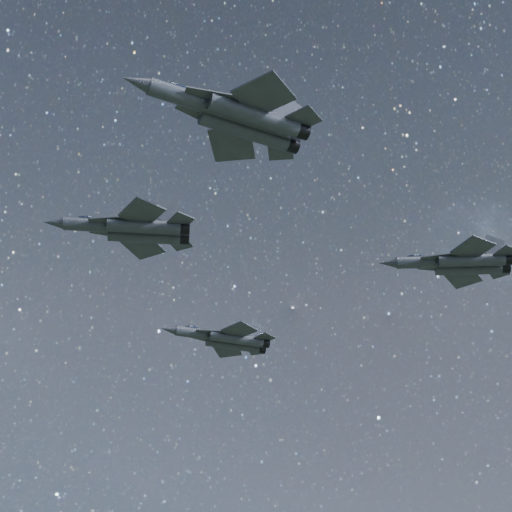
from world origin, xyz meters
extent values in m
cylinder|color=#2C2F37|center=(-18.53, -3.21, 148.79)|extent=(6.89, 1.95, 1.43)
cone|color=#2C2F37|center=(-22.93, -2.87, 148.79)|extent=(2.30, 1.45, 1.29)
ellipsoid|color=#1A202F|center=(-19.63, -3.12, 149.48)|extent=(2.25, 1.13, 0.71)
cube|color=#2C2F37|center=(-13.76, -3.57, 148.74)|extent=(7.62, 1.95, 1.19)
cylinder|color=#2C2F37|center=(-13.46, -4.51, 148.33)|extent=(7.81, 2.02, 1.43)
cylinder|color=#2C2F37|center=(-13.33, -2.68, 148.33)|extent=(7.81, 2.02, 1.43)
cylinder|color=black|center=(-9.25, -4.83, 148.33)|extent=(1.29, 1.41, 1.32)
cylinder|color=black|center=(-9.11, -3.00, 148.33)|extent=(1.29, 1.41, 1.32)
cube|color=#2C2F37|center=(-16.97, -4.57, 148.68)|extent=(4.88, 2.24, 0.11)
cube|color=#2C2F37|center=(-16.78, -2.10, 148.68)|extent=(4.86, 1.56, 0.11)
cube|color=#2C2F37|center=(-13.82, -6.70, 148.51)|extent=(4.93, 5.12, 0.18)
cube|color=#2C2F37|center=(-13.34, -0.47, 148.51)|extent=(5.16, 5.25, 0.18)
cube|color=#2C2F37|center=(-9.71, -6.00, 148.51)|extent=(2.90, 2.99, 0.14)
cube|color=#2C2F37|center=(-9.39, -1.78, 148.51)|extent=(3.04, 3.09, 0.14)
cube|color=#2C2F37|center=(-10.82, -4.95, 150.08)|extent=(3.18, 0.65, 3.27)
cube|color=#2C2F37|center=(-10.65, -2.65, 150.08)|extent=(3.20, 0.47, 3.27)
cylinder|color=#2C2F37|center=(-4.73, 21.25, 149.91)|extent=(6.67, 2.19, 1.38)
cone|color=#2C2F37|center=(-8.94, 20.72, 149.91)|extent=(2.26, 1.49, 1.24)
ellipsoid|color=#1A202F|center=(-5.78, 21.11, 150.58)|extent=(2.21, 1.18, 0.68)
cube|color=#2C2F37|center=(-0.16, 21.82, 149.87)|extent=(7.37, 2.22, 1.15)
cylinder|color=#2C2F37|center=(0.30, 20.98, 149.47)|extent=(7.55, 2.30, 1.38)
cylinder|color=#2C2F37|center=(0.08, 22.74, 149.47)|extent=(7.55, 2.30, 1.38)
cylinder|color=black|center=(4.35, 21.49, 149.47)|extent=(1.30, 1.41, 1.28)
cylinder|color=black|center=(4.13, 23.25, 149.47)|extent=(1.30, 1.41, 1.28)
cube|color=#2C2F37|center=(-3.00, 20.26, 149.81)|extent=(4.66, 1.28, 0.11)
cube|color=#2C2F37|center=(-3.29, 22.63, 149.81)|extent=(4.68, 2.36, 0.11)
cube|color=#2C2F37|center=(0.39, 18.85, 149.65)|extent=(5.01, 5.08, 0.18)
cube|color=#2C2F37|center=(-0.36, 24.83, 149.65)|extent=(4.65, 4.87, 0.18)
cube|color=#2C2F37|center=(4.14, 20.30, 149.65)|extent=(2.96, 2.99, 0.13)
cube|color=#2C2F37|center=(3.63, 24.35, 149.65)|extent=(2.74, 2.83, 0.13)
cube|color=#2C2F37|center=(2.88, 21.08, 151.15)|extent=(3.09, 0.49, 3.15)
cube|color=#2C2F37|center=(2.60, 23.28, 151.15)|extent=(3.04, 0.77, 3.15)
cylinder|color=#2C2F37|center=(-10.43, -20.97, 151.24)|extent=(8.04, 3.63, 1.66)
cone|color=#2C2F37|center=(-15.37, -22.29, 151.24)|extent=(2.85, 2.10, 1.49)
ellipsoid|color=#1A202F|center=(-11.66, -21.30, 152.04)|extent=(2.74, 1.73, 0.82)
cube|color=#2C2F37|center=(-5.08, -19.55, 151.18)|extent=(8.85, 3.78, 1.38)
cylinder|color=#2C2F37|center=(-4.39, -20.47, 150.71)|extent=(9.07, 3.90, 1.66)
cylinder|color=#2C2F37|center=(-4.94, -18.41, 150.71)|extent=(9.07, 3.90, 1.66)
cylinder|color=black|center=(0.34, -19.22, 150.71)|extent=(1.73, 1.84, 1.53)
cylinder|color=black|center=(-0.21, -17.16, 150.71)|extent=(1.73, 1.84, 1.53)
cube|color=#2C2F37|center=(-8.21, -21.87, 151.11)|extent=(5.60, 1.54, 0.13)
cube|color=#2C2F37|center=(-8.95, -19.09, 151.11)|extent=(5.49, 3.47, 0.13)
cube|color=#2C2F37|center=(-3.94, -23.00, 150.92)|extent=(6.11, 6.08, 0.21)
cube|color=#2C2F37|center=(-5.80, -16.00, 150.92)|extent=(5.21, 5.57, 0.21)
cube|color=#2C2F37|center=(0.28, -20.66, 150.92)|extent=(3.61, 3.61, 0.16)
cube|color=#2C2F37|center=(-0.98, -15.93, 150.92)|extent=(3.06, 3.21, 0.16)
cube|color=#2C2F37|center=(-1.34, -19.94, 152.73)|extent=(3.68, 0.82, 3.79)
cube|color=#2C2F37|center=(-2.03, -17.37, 152.73)|extent=(3.54, 1.40, 3.79)
cylinder|color=#2C2F37|center=(18.40, -2.87, 148.47)|extent=(6.66, 2.73, 1.37)
cone|color=#2C2F37|center=(14.27, -1.97, 148.47)|extent=(2.33, 1.65, 1.23)
ellipsoid|color=#1A202F|center=(17.37, -2.65, 149.13)|extent=(2.24, 1.35, 0.68)
cube|color=#2C2F37|center=(22.87, -3.84, 148.42)|extent=(7.33, 2.82, 1.14)
cylinder|color=#2C2F37|center=(23.03, -4.78, 148.03)|extent=(7.52, 2.91, 1.37)
cylinder|color=#2C2F37|center=(23.41, -3.06, 148.03)|extent=(7.52, 2.91, 1.37)
cylinder|color=black|center=(26.99, -5.64, 148.03)|extent=(1.39, 1.48, 1.27)
cylinder|color=black|center=(27.36, -3.92, 148.03)|extent=(1.39, 1.48, 1.27)
cube|color=#2C2F37|center=(19.70, -4.37, 148.36)|extent=(4.59, 2.70, 0.11)
cube|color=#2C2F37|center=(20.20, -2.05, 148.36)|extent=(4.60, 1.07, 0.11)
cube|color=#2C2F37|center=(22.41, -6.81, 148.20)|extent=(4.43, 4.69, 0.18)
cube|color=#2C2F37|center=(23.68, -0.96, 148.20)|extent=(5.04, 5.05, 0.18)
cube|color=#2C2F37|center=(26.40, -6.68, 148.20)|extent=(2.60, 2.71, 0.13)
cube|color=#2C2F37|center=(27.26, -2.73, 148.20)|extent=(2.98, 2.99, 0.13)
cube|color=#2C2F37|center=(25.48, -5.54, 149.70)|extent=(2.97, 1.03, 3.13)
cube|color=#2C2F37|center=(25.95, -3.39, 149.70)|extent=(3.06, 0.56, 3.13)
camera|label=1|loc=(-13.30, -72.57, 99.47)|focal=55.00mm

